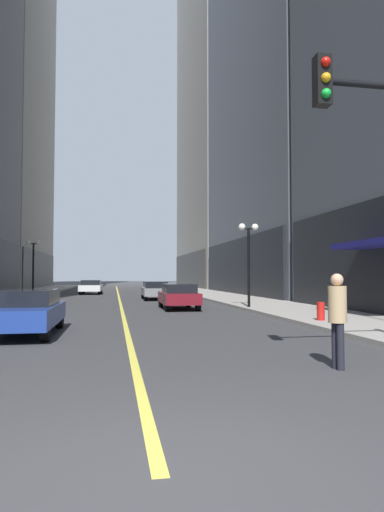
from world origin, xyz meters
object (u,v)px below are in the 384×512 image
object	(u,v)px
car_blue	(25,310)
car_white	(91,286)
car_grey	(155,290)
fire_hydrant_right	(321,313)
car_maroon	(179,295)
street_lamp_right_mid	(249,246)
pedestrian_in_tan_trench	(337,313)
street_lamp_left_far	(33,256)

from	to	relation	value
car_blue	car_white	world-z (taller)	same
car_grey	fire_hydrant_right	distance (m)	17.91
car_maroon	fire_hydrant_right	xyz separation A→B (m)	(3.99, -7.94, -0.32)
car_blue	car_grey	world-z (taller)	same
car_white	street_lamp_right_mid	world-z (taller)	street_lamp_right_mid
car_blue	street_lamp_right_mid	size ratio (longest dim) A/B	1.00
pedestrian_in_tan_trench	street_lamp_right_mid	bearing A→B (deg)	79.22
car_blue	pedestrian_in_tan_trench	bearing A→B (deg)	-42.13
pedestrian_in_tan_trench	fire_hydrant_right	xyz separation A→B (m)	(3.17, 7.10, -0.65)
car_grey	car_white	xyz separation A→B (m)	(-5.06, 10.54, 0.00)
car_white	street_lamp_left_far	world-z (taller)	street_lamp_left_far
car_maroon	car_grey	size ratio (longest dim) A/B	0.85
pedestrian_in_tan_trench	car_white	bearing A→B (deg)	100.12
car_maroon	street_lamp_right_mid	size ratio (longest dim) A/B	0.92
street_lamp_left_far	fire_hydrant_right	xyz separation A→B (m)	(13.30, -19.89, -2.86)
car_maroon	street_lamp_left_far	distance (m)	15.36
pedestrian_in_tan_trench	car_grey	bearing A→B (deg)	92.78
car_white	fire_hydrant_right	distance (m)	29.46
pedestrian_in_tan_trench	street_lamp_right_mid	distance (m)	14.46
car_blue	car_white	xyz separation A→B (m)	(0.48, 28.93, 0.00)
fire_hydrant_right	car_grey	bearing A→B (deg)	104.09
car_blue	street_lamp_left_far	distance (m)	21.34
car_blue	street_lamp_left_far	xyz separation A→B (m)	(-3.41, 20.91, 2.54)
car_grey	street_lamp_left_far	size ratio (longest dim) A/B	1.08
car_grey	street_lamp_right_mid	size ratio (longest dim) A/B	1.08
street_lamp_left_far	pedestrian_in_tan_trench	bearing A→B (deg)	-69.43
car_blue	street_lamp_right_mid	bearing A→B (deg)	40.26
car_maroon	car_grey	xyz separation A→B (m)	(-0.37, 9.43, 0.00)
pedestrian_in_tan_trench	street_lamp_right_mid	world-z (taller)	street_lamp_right_mid
pedestrian_in_tan_trench	car_blue	bearing A→B (deg)	137.87
street_lamp_left_far	car_white	bearing A→B (deg)	64.17
car_blue	car_maroon	world-z (taller)	same
car_white	fire_hydrant_right	bearing A→B (deg)	-71.36
car_blue	street_lamp_right_mid	world-z (taller)	street_lamp_right_mid
car_maroon	street_lamp_left_far	size ratio (longest dim) A/B	0.92
car_blue	fire_hydrant_right	world-z (taller)	car_blue
car_blue	fire_hydrant_right	distance (m)	9.95
car_blue	car_maroon	size ratio (longest dim) A/B	1.09
fire_hydrant_right	car_maroon	bearing A→B (deg)	116.67
car_white	street_lamp_right_mid	bearing A→B (deg)	-66.97
car_blue	street_lamp_left_far	bearing A→B (deg)	99.25
car_grey	pedestrian_in_tan_trench	distance (m)	24.50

